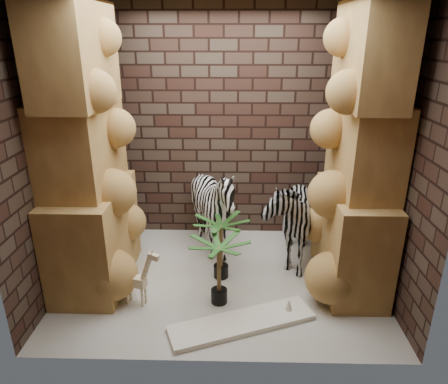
{
  "coord_description": "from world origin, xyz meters",
  "views": [
    {
      "loc": [
        0.13,
        -3.98,
        2.62
      ],
      "look_at": [
        0.03,
        0.15,
        1.02
      ],
      "focal_mm": 32.57,
      "sensor_mm": 36.0,
      "label": 1
    }
  ],
  "objects_px": {
    "giraffe_toy": "(135,275)",
    "palm_front": "(221,248)",
    "zebra_right": "(288,208)",
    "palm_back": "(219,271)",
    "zebra_left": "(214,213)",
    "surfboard": "(242,323)"
  },
  "relations": [
    {
      "from": "zebra_right",
      "to": "giraffe_toy",
      "type": "bearing_deg",
      "value": -142.61
    },
    {
      "from": "zebra_right",
      "to": "zebra_left",
      "type": "bearing_deg",
      "value": -177.64
    },
    {
      "from": "zebra_right",
      "to": "zebra_left",
      "type": "height_order",
      "value": "zebra_right"
    },
    {
      "from": "palm_back",
      "to": "surfboard",
      "type": "height_order",
      "value": "palm_back"
    },
    {
      "from": "zebra_left",
      "to": "giraffe_toy",
      "type": "bearing_deg",
      "value": -103.39
    },
    {
      "from": "zebra_left",
      "to": "surfboard",
      "type": "distance_m",
      "value": 1.51
    },
    {
      "from": "zebra_right",
      "to": "zebra_left",
      "type": "relative_size",
      "value": 1.09
    },
    {
      "from": "palm_back",
      "to": "surfboard",
      "type": "relative_size",
      "value": 0.52
    },
    {
      "from": "palm_back",
      "to": "zebra_right",
      "type": "bearing_deg",
      "value": 49.57
    },
    {
      "from": "zebra_left",
      "to": "palm_back",
      "type": "distance_m",
      "value": 1.04
    },
    {
      "from": "palm_back",
      "to": "palm_front",
      "type": "bearing_deg",
      "value": 89.45
    },
    {
      "from": "palm_back",
      "to": "zebra_left",
      "type": "bearing_deg",
      "value": 95.6
    },
    {
      "from": "zebra_left",
      "to": "surfboard",
      "type": "bearing_deg",
      "value": -53.9
    },
    {
      "from": "giraffe_toy",
      "to": "palm_front",
      "type": "height_order",
      "value": "palm_front"
    },
    {
      "from": "zebra_right",
      "to": "giraffe_toy",
      "type": "relative_size",
      "value": 1.97
    },
    {
      "from": "palm_front",
      "to": "palm_back",
      "type": "bearing_deg",
      "value": -90.55
    },
    {
      "from": "zebra_left",
      "to": "palm_back",
      "type": "relative_size",
      "value": 1.66
    },
    {
      "from": "surfboard",
      "to": "palm_front",
      "type": "bearing_deg",
      "value": 84.38
    },
    {
      "from": "palm_front",
      "to": "surfboard",
      "type": "distance_m",
      "value": 0.93
    },
    {
      "from": "zebra_left",
      "to": "palm_back",
      "type": "bearing_deg",
      "value": -62.02
    },
    {
      "from": "palm_front",
      "to": "surfboard",
      "type": "relative_size",
      "value": 0.53
    },
    {
      "from": "zebra_left",
      "to": "giraffe_toy",
      "type": "distance_m",
      "value": 1.32
    }
  ]
}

